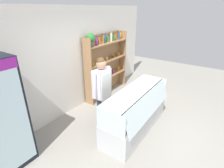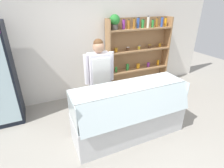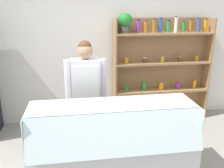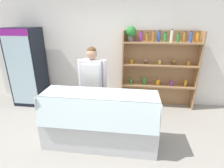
# 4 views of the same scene
# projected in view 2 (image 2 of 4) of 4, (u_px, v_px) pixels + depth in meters

# --- Properties ---
(ground_plane) EXTENTS (12.00, 12.00, 0.00)m
(ground_plane) POSITION_uv_depth(u_px,v_px,m) (134.00, 136.00, 3.27)
(ground_plane) COLOR gray
(back_wall) EXTENTS (6.80, 0.10, 2.70)m
(back_wall) POSITION_uv_depth(u_px,v_px,m) (96.00, 43.00, 4.36)
(back_wall) COLOR white
(back_wall) RESTS_ON ground
(shelving_unit) EXTENTS (1.83, 0.29, 2.03)m
(shelving_unit) POSITION_uv_depth(u_px,v_px,m) (136.00, 49.00, 4.67)
(shelving_unit) COLOR #9E754C
(shelving_unit) RESTS_ON ground
(deli_display_case) EXTENTS (2.02, 0.72, 1.01)m
(deli_display_case) POSITION_uv_depth(u_px,v_px,m) (129.00, 120.00, 3.20)
(deli_display_case) COLOR silver
(deli_display_case) RESTS_ON ground
(shop_clerk) EXTENTS (0.60, 0.25, 1.68)m
(shop_clerk) POSITION_uv_depth(u_px,v_px,m) (100.00, 74.00, 3.41)
(shop_clerk) COLOR #383D51
(shop_clerk) RESTS_ON ground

